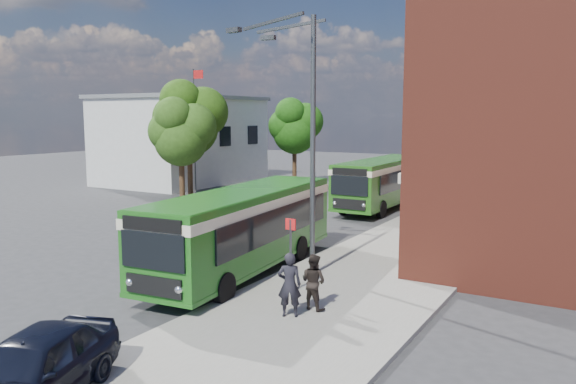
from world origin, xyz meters
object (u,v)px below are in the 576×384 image
Objects in this scene: bus_front at (244,223)px; street_lamp at (304,142)px; bus_rear at (383,179)px; parked_car at (32,369)px.

street_lamp is at bearing 15.62° from bus_front.
parked_car is at bearing -83.58° from bus_rear.
bus_front is at bearing 83.20° from parked_car.
bus_rear is 26.43m from parked_car.
street_lamp reaches higher than bus_rear.
bus_front and bus_rear have the same top height.
parked_car is (2.95, -26.25, -0.95)m from bus_rear.
bus_front is 2.48× the size of parked_car.
parked_car is at bearing -90.20° from street_lamp.
street_lamp is 3.69m from bus_front.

